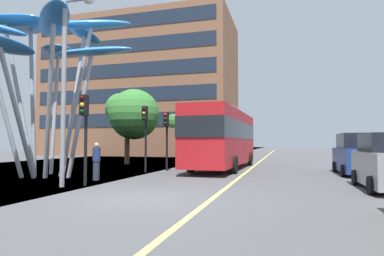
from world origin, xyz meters
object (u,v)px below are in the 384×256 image
Objects in this scene: pedestrian at (96,161)px; red_bus at (224,136)px; traffic_light_opposite at (201,130)px; car_parked_far at (357,155)px; traffic_light_island_mid at (166,128)px; leaf_sculpture at (44,44)px; traffic_light_kerb_near at (84,120)px; street_lamp at (71,63)px; traffic_light_kerb_far at (145,124)px.

red_bus is at bearing 61.18° from pedestrian.
traffic_light_opposite is 0.82× the size of car_parked_far.
red_bus is 3.28× the size of traffic_light_island_mid.
leaf_sculpture reaches higher than pedestrian.
traffic_light_island_mid is 10.45m from car_parked_far.
red_bus is 3.24× the size of traffic_light_kerb_near.
street_lamp reaches higher than red_bus.
traffic_light_opposite is 13.54m from car_parked_far.
traffic_light_kerb_far is 11.37m from car_parked_far.
traffic_light_kerb_far is at bearing -170.25° from car_parked_far.
red_bus is 7.66m from car_parked_far.
red_bus is at bearing 165.41° from car_parked_far.
red_bus reaches higher than car_parked_far.
car_parked_far is 0.62× the size of street_lamp.
red_bus is 3.02× the size of traffic_light_opposite.
car_parked_far is at bearing -14.59° from red_bus.
traffic_light_island_mid is 2.08× the size of pedestrian.
car_parked_far is (11.02, 7.75, -1.54)m from traffic_light_kerb_near.
red_bus is at bearing 68.12° from street_lamp.
traffic_light_kerb_near is at bearing -89.41° from traffic_light_kerb_far.
leaf_sculpture is at bearing 148.38° from traffic_light_kerb_near.
traffic_light_kerb_near reaches higher than car_parked_far.
traffic_light_opposite reaches higher than traffic_light_kerb_far.
traffic_light_island_mid is (0.70, 7.19, -0.03)m from traffic_light_kerb_near.
red_bus reaches higher than traffic_light_island_mid.
street_lamp is at bearing -97.96° from traffic_light_island_mid.
traffic_light_kerb_far is 0.81× the size of car_parked_far.
traffic_light_opposite is (-0.16, 8.96, 0.20)m from traffic_light_island_mid.
leaf_sculpture is at bearing -160.63° from car_parked_far.
pedestrian is (3.39, -0.61, -5.73)m from leaf_sculpture.
street_lamp is at bearing -92.75° from traffic_light_kerb_far.
leaf_sculpture is 7.81m from traffic_light_island_mid.
traffic_light_island_mid is 5.75m from pedestrian.
leaf_sculpture is 2.56× the size of traffic_light_opposite.
traffic_light_kerb_far is 10.32m from traffic_light_opposite.
traffic_light_kerb_far is 2.22× the size of pedestrian.
leaf_sculpture is at bearing -139.42° from traffic_light_kerb_far.
pedestrian is (-0.25, 2.27, -3.82)m from street_lamp.
traffic_light_opposite is 2.26× the size of pedestrian.
traffic_light_kerb_near is at bearing -144.90° from car_parked_far.
leaf_sculpture reaches higher than car_parked_far.
leaf_sculpture is 2.60× the size of traffic_light_kerb_far.
traffic_light_island_mid is 7.97m from street_lamp.
red_bus reaches higher than traffic_light_kerb_far.
traffic_light_kerb_near is 0.77× the size of car_parked_far.
pedestrian is (-1.15, -14.30, -1.88)m from traffic_light_opposite.
traffic_light_kerb_near is 5.84m from traffic_light_kerb_far.
traffic_light_island_mid is at bearing -140.40° from red_bus.
traffic_light_kerb_far is at bearing -93.35° from traffic_light_opposite.
traffic_light_kerb_far is 1.07× the size of traffic_light_island_mid.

